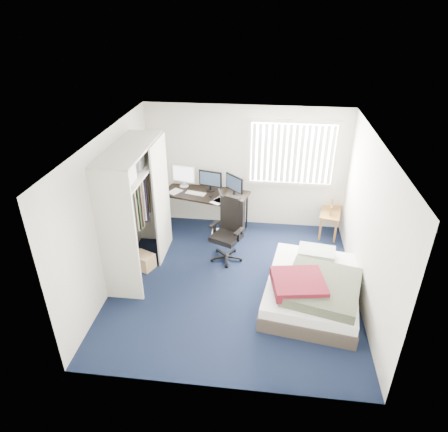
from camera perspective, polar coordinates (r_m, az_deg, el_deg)
ground at (r=6.87m, az=1.51°, el=-9.41°), size 4.20×4.20×0.00m
room_shell at (r=6.06m, az=1.69°, el=1.90°), size 4.20×4.20×4.20m
window_assembly at (r=7.89m, az=9.71°, el=8.76°), size 1.72×0.09×1.32m
closet at (r=6.70m, az=-12.51°, el=2.44°), size 0.64×1.84×2.22m
desk at (r=8.00m, az=-2.57°, el=3.53°), size 1.80×1.15×1.28m
office_chair at (r=7.24m, az=0.65°, el=-2.81°), size 0.74×0.74×1.19m
footstool at (r=7.87m, az=-0.75°, el=-2.47°), size 0.27×0.21×0.22m
nightstand at (r=8.27m, az=14.98°, el=0.34°), size 0.51×0.80×0.69m
bed at (r=6.47m, az=12.54°, el=-9.99°), size 1.66×2.04×0.62m
pine_box at (r=7.27m, az=-11.44°, el=-6.32°), size 0.44×0.40×0.27m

